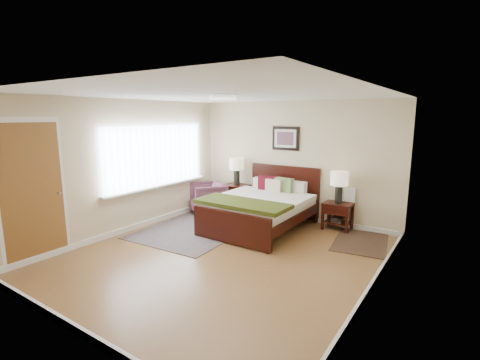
% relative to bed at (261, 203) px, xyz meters
% --- Properties ---
extents(floor, '(5.00, 5.00, 0.00)m').
position_rel_bed_xyz_m(floor, '(0.19, -1.48, -0.52)').
color(floor, olive).
rests_on(floor, ground).
extents(back_wall, '(4.50, 0.04, 2.50)m').
position_rel_bed_xyz_m(back_wall, '(0.19, 1.02, 0.73)').
color(back_wall, beige).
rests_on(back_wall, ground).
extents(front_wall, '(4.50, 0.04, 2.50)m').
position_rel_bed_xyz_m(front_wall, '(0.19, -3.98, 0.73)').
color(front_wall, beige).
rests_on(front_wall, ground).
extents(left_wall, '(0.04, 5.00, 2.50)m').
position_rel_bed_xyz_m(left_wall, '(-2.06, -1.48, 0.73)').
color(left_wall, beige).
rests_on(left_wall, ground).
extents(right_wall, '(0.04, 5.00, 2.50)m').
position_rel_bed_xyz_m(right_wall, '(2.44, -1.48, 0.73)').
color(right_wall, beige).
rests_on(right_wall, ground).
extents(ceiling, '(4.50, 5.00, 0.02)m').
position_rel_bed_xyz_m(ceiling, '(0.19, -1.48, 1.98)').
color(ceiling, white).
rests_on(ceiling, back_wall).
extents(window, '(0.11, 2.72, 1.32)m').
position_rel_bed_xyz_m(window, '(-2.00, -0.78, 0.86)').
color(window, silver).
rests_on(window, left_wall).
extents(door, '(0.06, 1.00, 2.18)m').
position_rel_bed_xyz_m(door, '(-2.04, -3.23, 0.55)').
color(door, silver).
rests_on(door, ground).
extents(ceil_fixture, '(0.44, 0.44, 0.08)m').
position_rel_bed_xyz_m(ceil_fixture, '(0.19, -1.48, 1.95)').
color(ceil_fixture, white).
rests_on(ceil_fixture, ceiling).
extents(bed, '(1.72, 2.08, 1.12)m').
position_rel_bed_xyz_m(bed, '(0.00, 0.00, 0.00)').
color(bed, black).
rests_on(bed, ground).
extents(wall_art, '(0.62, 0.05, 0.50)m').
position_rel_bed_xyz_m(wall_art, '(0.00, 0.99, 1.20)').
color(wall_art, black).
rests_on(wall_art, back_wall).
extents(nightstand_left, '(0.53, 0.48, 0.63)m').
position_rel_bed_xyz_m(nightstand_left, '(-1.12, 0.77, -0.01)').
color(nightstand_left, black).
rests_on(nightstand_left, ground).
extents(nightstand_right, '(0.53, 0.40, 0.53)m').
position_rel_bed_xyz_m(nightstand_right, '(1.26, 0.78, -0.18)').
color(nightstand_right, black).
rests_on(nightstand_right, ground).
extents(lamp_left, '(0.34, 0.34, 0.61)m').
position_rel_bed_xyz_m(lamp_left, '(-1.12, 0.79, 0.54)').
color(lamp_left, black).
rests_on(lamp_left, nightstand_left).
extents(lamp_right, '(0.34, 0.34, 0.61)m').
position_rel_bed_xyz_m(lamp_right, '(1.26, 0.79, 0.44)').
color(lamp_right, black).
rests_on(lamp_right, nightstand_right).
extents(armchair, '(1.05, 1.05, 0.70)m').
position_rel_bed_xyz_m(armchair, '(-1.61, 0.32, -0.17)').
color(armchair, brown).
rests_on(armchair, ground).
extents(rug_persian, '(1.91, 2.59, 0.01)m').
position_rel_bed_xyz_m(rug_persian, '(-1.04, -0.65, -0.51)').
color(rug_persian, '#0C1240').
rests_on(rug_persian, ground).
extents(rug_navy, '(1.04, 1.40, 0.01)m').
position_rel_bed_xyz_m(rug_navy, '(1.85, 0.32, -0.51)').
color(rug_navy, black).
rests_on(rug_navy, ground).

